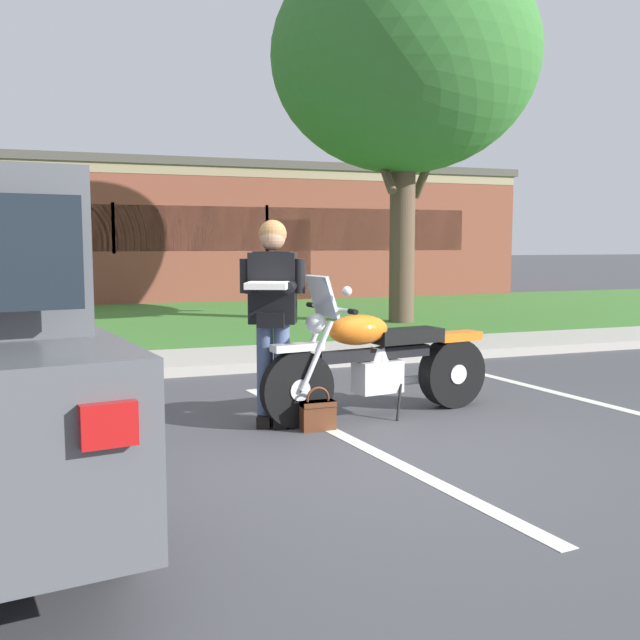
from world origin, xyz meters
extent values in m
plane|color=#424247|center=(0.00, 0.00, 0.00)|extent=(140.00, 140.00, 0.00)
cube|color=#ADA89E|center=(0.00, 3.42, 0.06)|extent=(60.00, 0.20, 0.12)
cube|color=#ADA89E|center=(0.00, 4.27, 0.04)|extent=(60.00, 1.50, 0.08)
cube|color=#3D752D|center=(0.00, 9.13, 0.03)|extent=(60.00, 8.23, 0.06)
cube|color=silver|center=(-0.10, 0.20, 0.00)|extent=(0.63, 4.38, 0.01)
cube|color=silver|center=(2.64, 0.20, 0.00)|extent=(0.63, 4.38, 0.01)
cylinder|color=black|center=(-0.37, 0.76, 0.32)|extent=(0.65, 0.19, 0.64)
cylinder|color=silver|center=(-0.37, 0.76, 0.32)|extent=(0.19, 0.15, 0.18)
cylinder|color=black|center=(1.21, 1.00, 0.32)|extent=(0.66, 0.27, 0.64)
cylinder|color=silver|center=(1.21, 1.00, 0.32)|extent=(0.21, 0.22, 0.18)
cube|color=silver|center=(-0.37, 0.76, 0.67)|extent=(0.46, 0.20, 0.06)
cube|color=orange|center=(1.26, 1.00, 0.66)|extent=(0.46, 0.26, 0.08)
cylinder|color=silver|center=(-0.22, 0.70, 0.60)|extent=(0.31, 0.09, 0.58)
cylinder|color=silver|center=(-0.25, 0.86, 0.60)|extent=(0.31, 0.09, 0.58)
sphere|color=silver|center=(-0.20, 0.79, 0.86)|extent=(0.17, 0.17, 0.17)
cylinder|color=silver|center=(-0.06, 0.81, 0.98)|extent=(0.14, 0.72, 0.03)
cylinder|color=black|center=(-0.01, 0.45, 0.98)|extent=(0.06, 0.11, 0.04)
cylinder|color=black|center=(-0.11, 1.16, 0.98)|extent=(0.06, 0.11, 0.04)
sphere|color=silver|center=(-0.04, 0.51, 1.14)|extent=(0.08, 0.08, 0.08)
sphere|color=silver|center=(-0.12, 1.10, 1.14)|extent=(0.08, 0.08, 0.08)
cube|color=#B2BCC6|center=(-0.14, 0.80, 1.08)|extent=(0.19, 0.38, 0.35)
cube|color=black|center=(0.37, 0.87, 0.56)|extent=(1.10, 0.26, 0.10)
ellipsoid|color=orange|center=(0.20, 0.85, 0.78)|extent=(0.60, 0.40, 0.26)
cube|color=black|center=(0.70, 0.92, 0.70)|extent=(0.67, 0.37, 0.12)
cube|color=silver|center=(0.40, 0.88, 0.36)|extent=(0.43, 0.30, 0.28)
cylinder|color=silver|center=(0.37, 0.87, 0.52)|extent=(0.19, 0.14, 0.21)
cylinder|color=silver|center=(0.44, 0.88, 0.52)|extent=(0.19, 0.14, 0.21)
cylinder|color=silver|center=(0.75, 1.07, 0.26)|extent=(0.61, 0.17, 0.08)
cylinder|color=silver|center=(0.95, 1.10, 0.26)|extent=(0.61, 0.17, 0.08)
cylinder|color=black|center=(0.54, 0.74, 0.15)|extent=(0.11, 0.13, 0.30)
cube|color=black|center=(-0.48, 0.84, 0.05)|extent=(0.20, 0.26, 0.10)
cube|color=black|center=(-0.61, 0.90, 0.05)|extent=(0.20, 0.26, 0.10)
cylinder|color=#47567A|center=(-0.48, 0.86, 0.43)|extent=(0.14, 0.14, 0.86)
cylinder|color=#47567A|center=(-0.60, 0.91, 0.43)|extent=(0.14, 0.14, 0.86)
cube|color=black|center=(-0.54, 0.89, 1.15)|extent=(0.44, 0.35, 0.58)
cube|color=black|center=(-0.54, 0.89, 1.42)|extent=(0.36, 0.30, 0.06)
sphere|color=#A87A5B|center=(-0.54, 0.89, 1.56)|extent=(0.21, 0.21, 0.21)
sphere|color=olive|center=(-0.53, 0.90, 1.59)|extent=(0.23, 0.23, 0.23)
cube|color=black|center=(-0.59, 0.77, 0.90)|extent=(0.24, 0.18, 0.12)
cylinder|color=black|center=(-0.46, 0.68, 1.17)|extent=(0.22, 0.35, 0.09)
cylinder|color=black|center=(-0.75, 0.80, 1.17)|extent=(0.22, 0.35, 0.09)
cylinder|color=black|center=(-0.35, 0.78, 1.25)|extent=(0.10, 0.10, 0.28)
cylinder|color=black|center=(-0.75, 0.96, 1.25)|extent=(0.10, 0.10, 0.28)
cube|color=white|center=(-0.66, 0.61, 1.19)|extent=(0.42, 0.42, 0.05)
cube|color=#562D19|center=(-0.24, 0.62, 0.12)|extent=(0.28, 0.12, 0.24)
cube|color=#562D19|center=(-0.24, 0.62, 0.22)|extent=(0.28, 0.13, 0.04)
torus|color=#562D19|center=(-0.24, 0.62, 0.26)|extent=(0.20, 0.02, 0.20)
cube|color=black|center=(-2.28, 0.01, 1.48)|extent=(0.46, 2.70, 0.55)
cube|color=#B21414|center=(-2.03, -2.19, 0.88)|extent=(0.21, 0.09, 0.16)
cylinder|color=black|center=(-2.47, 1.61, 0.30)|extent=(0.33, 0.63, 0.60)
cylinder|color=black|center=(-2.02, -1.27, 0.30)|extent=(0.33, 0.63, 0.60)
cylinder|color=brown|center=(3.74, 7.20, 1.51)|extent=(0.46, 0.46, 3.01)
ellipsoid|color=#33702D|center=(3.74, 7.20, 4.80)|extent=(4.77, 4.77, 4.06)
cylinder|color=brown|center=(4.29, 7.20, 3.06)|extent=(0.16, 1.23, 1.41)
cylinder|color=brown|center=(3.34, 7.20, 2.89)|extent=(0.16, 0.91, 1.06)
cube|color=#235623|center=(-1.42, 13.55, 0.55)|extent=(2.59, 0.90, 1.10)
ellipsoid|color=#235623|center=(-1.42, 13.55, 1.10)|extent=(2.46, 0.84, 0.28)
cube|color=#235623|center=(2.11, 13.55, 0.55)|extent=(2.93, 0.90, 1.10)
ellipsoid|color=#235623|center=(2.11, 13.55, 1.10)|extent=(2.78, 0.84, 0.28)
cube|color=brown|center=(-0.97, 18.83, 1.69)|extent=(22.07, 11.74, 3.38)
cube|color=#998466|center=(-0.97, 13.00, 3.26)|extent=(22.07, 0.10, 0.24)
cube|color=#4C4742|center=(-0.97, 18.83, 3.48)|extent=(22.29, 11.86, 0.20)
cube|color=#1E282D|center=(-0.97, 12.99, 1.86)|extent=(18.76, 0.06, 1.10)
cube|color=brown|center=(-0.97, 12.98, 1.86)|extent=(0.08, 0.04, 1.20)
cube|color=brown|center=(2.79, 12.98, 1.86)|extent=(0.08, 0.04, 1.20)
cube|color=brown|center=(6.54, 12.98, 1.86)|extent=(0.08, 0.04, 1.20)
cube|color=#473323|center=(3.45, 13.00, 1.05)|extent=(1.00, 0.08, 2.10)
camera|label=1|loc=(-2.17, -4.80, 1.52)|focal=40.56mm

